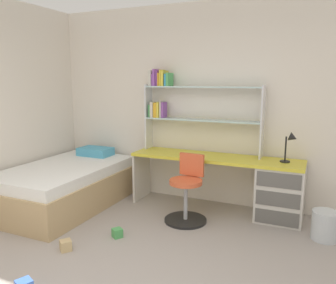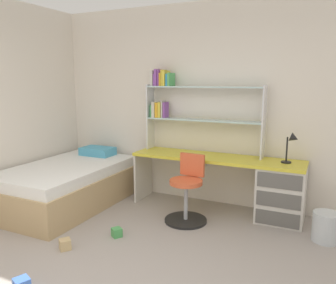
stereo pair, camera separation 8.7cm
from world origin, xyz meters
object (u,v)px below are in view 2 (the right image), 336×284
at_px(desk, 262,186).
at_px(swivel_chair, 187,195).
at_px(toy_block_green_2, 117,232).
at_px(desk_lamp, 292,143).
at_px(bed_platform, 67,185).
at_px(waste_bin, 326,227).
at_px(bookshelf_hutch, 185,102).
at_px(toy_block_natural_0, 65,244).

relative_size(desk, swivel_chair, 2.73).
bearing_deg(toy_block_green_2, swivel_chair, 54.48).
distance_m(desk_lamp, bed_platform, 3.02).
xyz_separation_m(swivel_chair, toy_block_green_2, (-0.53, -0.75, -0.28)).
distance_m(desk, toy_block_green_2, 1.87).
xyz_separation_m(desk, waste_bin, (0.75, -0.37, -0.25)).
bearing_deg(bed_platform, desk, 15.18).
height_order(desk_lamp, toy_block_green_2, desk_lamp).
bearing_deg(swivel_chair, waste_bin, 4.94).
height_order(desk, swivel_chair, swivel_chair).
xyz_separation_m(bookshelf_hutch, bed_platform, (-1.41, -0.84, -1.13)).
bearing_deg(bed_platform, desk_lamp, 13.63).
bearing_deg(swivel_chair, toy_block_green_2, -125.52).
relative_size(bookshelf_hutch, desk_lamp, 4.27).
distance_m(bookshelf_hutch, toy_block_green_2, 1.97).
xyz_separation_m(bed_platform, waste_bin, (3.28, 0.32, -0.12)).
bearing_deg(toy_block_natural_0, swivel_chair, 55.04).
xyz_separation_m(desk, toy_block_natural_0, (-1.66, -1.72, -0.36)).
height_order(bookshelf_hutch, toy_block_natural_0, bookshelf_hutch).
relative_size(desk_lamp, bed_platform, 0.20).
xyz_separation_m(desk, bed_platform, (-2.53, -0.69, -0.13)).
distance_m(toy_block_natural_0, toy_block_green_2, 0.57).
bearing_deg(swivel_chair, desk_lamp, 24.23).
relative_size(desk, toy_block_green_2, 22.48).
height_order(desk, waste_bin, desk).
bearing_deg(toy_block_natural_0, bookshelf_hutch, 73.93).
bearing_deg(bed_platform, waste_bin, 5.54).
relative_size(bookshelf_hutch, swivel_chair, 2.00).
relative_size(desk, toy_block_natural_0, 20.64).
relative_size(desk_lamp, toy_block_green_2, 3.86).
xyz_separation_m(desk_lamp, toy_block_green_2, (-1.66, -1.25, -0.93)).
bearing_deg(swivel_chair, desk, 31.94).
relative_size(desk, waste_bin, 6.98).
bearing_deg(desk_lamp, toy_block_natural_0, -138.94).
distance_m(bookshelf_hutch, waste_bin, 2.31).
xyz_separation_m(swivel_chair, bed_platform, (-1.72, -0.18, -0.05)).
distance_m(desk, bookshelf_hutch, 1.51).
relative_size(bookshelf_hutch, toy_block_green_2, 16.49).
distance_m(desk_lamp, swivel_chair, 1.40).
relative_size(swivel_chair, bed_platform, 0.42).
height_order(desk, toy_block_green_2, desk).
relative_size(swivel_chair, waste_bin, 2.56).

